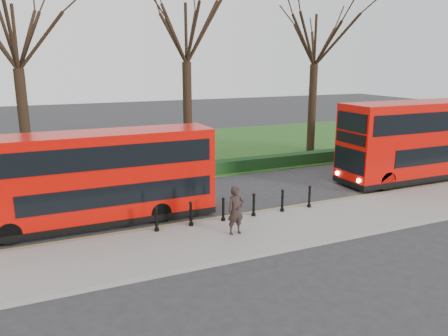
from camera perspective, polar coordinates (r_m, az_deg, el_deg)
name	(u,v)px	position (r m, az deg, el deg)	size (l,w,h in m)	color
ground	(220,213)	(20.45, -0.59, -5.88)	(120.00, 120.00, 0.00)	#28282B
pavement	(249,234)	(17.89, 3.27, -8.59)	(60.00, 4.00, 0.15)	gray
kerb	(228,218)	(19.56, 0.58, -6.57)	(60.00, 0.25, 0.16)	slate
grass_verge	(143,153)	(34.26, -10.60, 1.97)	(60.00, 18.00, 0.06)	#25511B
hedge	(175,172)	(26.45, -6.44, -0.51)	(60.00, 0.90, 0.80)	black
yellow_line_outer	(226,217)	(19.84, 0.22, -6.48)	(60.00, 0.10, 0.01)	yellow
yellow_line_inner	(224,216)	(20.01, -0.02, -6.30)	(60.00, 0.10, 0.01)	yellow
tree_left	(14,30)	(27.75, -25.72, 15.99)	(7.56, 7.56, 11.81)	black
tree_mid	(186,26)	(29.40, -5.00, 17.97)	(7.98, 7.98, 12.47)	black
tree_right	(316,34)	(34.00, 11.88, 16.76)	(7.78, 7.78, 12.15)	black
bollard_row	(239,207)	(19.21, 1.94, -5.15)	(7.57, 0.15, 1.00)	black
bus_lead	(98,179)	(19.38, -16.19, -1.34)	(10.00, 2.30, 3.98)	red
bus_rear	(428,140)	(28.72, 25.05, 3.33)	(11.60, 2.66, 4.61)	red
pedestrian	(236,210)	(17.37, 1.55, -5.55)	(0.71, 0.47, 1.96)	black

